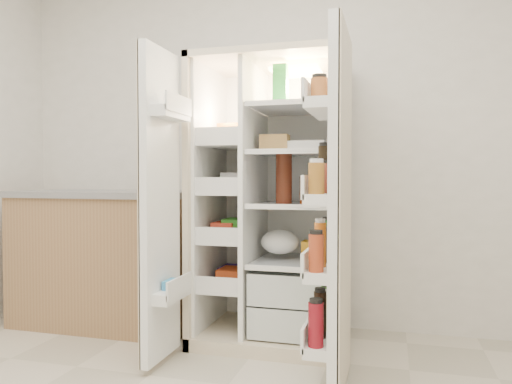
# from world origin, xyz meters

# --- Properties ---
(wall_back) EXTENTS (4.00, 0.02, 2.70)m
(wall_back) POSITION_xyz_m (0.00, 2.00, 1.35)
(wall_back) COLOR white
(wall_back) RESTS_ON floor
(refrigerator) EXTENTS (0.92, 0.70, 1.80)m
(refrigerator) POSITION_xyz_m (0.06, 1.65, 0.75)
(refrigerator) COLOR beige
(refrigerator) RESTS_ON floor
(freezer_door) EXTENTS (0.15, 0.40, 1.72)m
(freezer_door) POSITION_xyz_m (-0.45, 1.05, 0.89)
(freezer_door) COLOR white
(freezer_door) RESTS_ON floor
(fridge_door) EXTENTS (0.17, 0.58, 1.72)m
(fridge_door) POSITION_xyz_m (0.53, 0.96, 0.87)
(fridge_door) COLOR white
(fridge_door) RESTS_ON floor
(kitchen_counter) EXTENTS (1.31, 0.70, 0.95)m
(kitchen_counter) POSITION_xyz_m (-1.16, 1.66, 0.48)
(kitchen_counter) COLOR #95724A
(kitchen_counter) RESTS_ON floor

